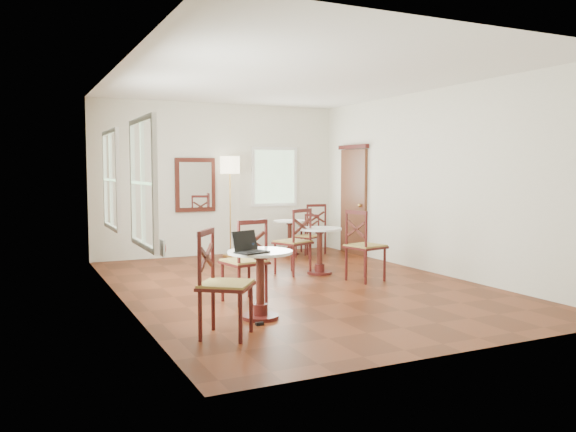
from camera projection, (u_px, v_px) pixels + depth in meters
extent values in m
plane|color=#56230E|center=(297.00, 285.00, 8.57)|extent=(7.00, 7.00, 0.00)
cube|color=silver|center=(219.00, 180.00, 11.60)|extent=(5.00, 0.02, 3.00)
cube|color=silver|center=(467.00, 191.00, 5.30)|extent=(5.00, 0.02, 3.00)
cube|color=silver|center=(120.00, 185.00, 7.38)|extent=(0.02, 7.00, 3.00)
cube|color=silver|center=(434.00, 182.00, 9.52)|extent=(0.02, 7.00, 3.00)
cube|color=white|center=(297.00, 78.00, 8.33)|extent=(5.00, 7.00, 0.02)
cube|color=#582E19|center=(353.00, 202.00, 11.70)|extent=(0.06, 0.90, 2.10)
cube|color=#451411|center=(353.00, 147.00, 11.61)|extent=(0.08, 1.02, 0.08)
sphere|color=#BF8C3F|center=(360.00, 205.00, 11.39)|extent=(0.07, 0.07, 0.07)
cube|color=#441912|center=(195.00, 185.00, 11.36)|extent=(0.80, 0.05, 1.05)
cube|color=white|center=(196.00, 185.00, 11.33)|extent=(0.64, 0.02, 0.88)
cube|color=white|center=(162.00, 248.00, 5.54)|extent=(0.02, 0.16, 0.16)
torus|color=red|center=(164.00, 248.00, 5.55)|extent=(0.02, 0.12, 0.12)
cube|color=white|center=(142.00, 183.00, 6.31)|extent=(0.06, 1.22, 1.42)
cube|color=white|center=(110.00, 180.00, 8.29)|extent=(0.06, 1.22, 1.42)
cube|color=white|center=(274.00, 177.00, 12.08)|extent=(1.02, 0.06, 1.22)
cylinder|color=#451411|center=(260.00, 317.00, 6.65)|extent=(0.42, 0.42, 0.04)
cylinder|color=#451411|center=(260.00, 309.00, 6.64)|extent=(0.17, 0.17, 0.13)
cylinder|color=#441912|center=(260.00, 282.00, 6.61)|extent=(0.10, 0.10, 0.63)
cylinder|color=#451411|center=(260.00, 256.00, 6.59)|extent=(0.15, 0.15, 0.06)
cylinder|color=white|center=(260.00, 252.00, 6.59)|extent=(0.74, 0.74, 0.03)
cylinder|color=#451411|center=(319.00, 272.00, 9.52)|extent=(0.41, 0.41, 0.04)
cylinder|color=#451411|center=(319.00, 267.00, 9.51)|extent=(0.16, 0.16, 0.12)
cylinder|color=#441912|center=(320.00, 249.00, 9.49)|extent=(0.09, 0.09, 0.61)
cylinder|color=#451411|center=(320.00, 232.00, 9.46)|extent=(0.14, 0.14, 0.06)
cylinder|color=white|center=(320.00, 229.00, 9.46)|extent=(0.71, 0.71, 0.03)
cylinder|color=#451411|center=(290.00, 253.00, 11.69)|extent=(0.37, 0.37, 0.04)
cylinder|color=#451411|center=(290.00, 250.00, 11.68)|extent=(0.15, 0.15, 0.11)
cylinder|color=#441912|center=(290.00, 236.00, 11.66)|extent=(0.08, 0.08, 0.56)
cylinder|color=#451411|center=(290.00, 223.00, 11.64)|extent=(0.13, 0.13, 0.06)
cylinder|color=white|center=(290.00, 221.00, 11.64)|extent=(0.65, 0.65, 0.03)
cylinder|color=#451411|center=(249.00, 278.00, 7.74)|extent=(0.04, 0.04, 0.51)
cylinder|color=#451411|center=(266.00, 283.00, 7.42)|extent=(0.04, 0.04, 0.51)
cylinder|color=#451411|center=(223.00, 282.00, 7.50)|extent=(0.04, 0.04, 0.51)
cylinder|color=#451411|center=(239.00, 287.00, 7.18)|extent=(0.04, 0.04, 0.51)
cube|color=#451411|center=(244.00, 263.00, 7.44)|extent=(0.58, 0.58, 0.03)
cube|color=olive|center=(244.00, 261.00, 7.44)|extent=(0.55, 0.55, 0.04)
cylinder|color=#451411|center=(266.00, 242.00, 7.38)|extent=(0.04, 0.04, 0.56)
cylinder|color=#451411|center=(239.00, 244.00, 7.14)|extent=(0.04, 0.04, 0.56)
cube|color=#451411|center=(253.00, 222.00, 7.24)|extent=(0.43, 0.12, 0.06)
cube|color=#441912|center=(253.00, 242.00, 7.26)|extent=(0.36, 0.10, 0.25)
cube|color=#441912|center=(253.00, 242.00, 7.26)|extent=(0.36, 0.10, 0.25)
cylinder|color=#451411|center=(240.00, 318.00, 5.67)|extent=(0.04, 0.04, 0.51)
cylinder|color=#451411|center=(200.00, 316.00, 5.74)|extent=(0.04, 0.04, 0.51)
cylinder|color=#451411|center=(251.00, 308.00, 6.07)|extent=(0.04, 0.04, 0.51)
cylinder|color=#451411|center=(213.00, 306.00, 6.15)|extent=(0.04, 0.04, 0.51)
cube|color=#451411|center=(226.00, 286.00, 5.89)|extent=(0.70, 0.70, 0.03)
cube|color=olive|center=(226.00, 284.00, 5.88)|extent=(0.67, 0.67, 0.05)
cylinder|color=#451411|center=(199.00, 261.00, 5.70)|extent=(0.04, 0.04, 0.57)
cylinder|color=#451411|center=(213.00, 255.00, 6.10)|extent=(0.04, 0.04, 0.57)
cube|color=#451411|center=(206.00, 232.00, 5.88)|extent=(0.29, 0.37, 0.06)
cube|color=#441912|center=(206.00, 257.00, 5.90)|extent=(0.24, 0.32, 0.25)
cube|color=#441912|center=(206.00, 257.00, 5.90)|extent=(0.24, 0.32, 0.25)
cylinder|color=#451411|center=(292.00, 256.00, 9.76)|extent=(0.04, 0.04, 0.51)
cylinder|color=#451411|center=(310.00, 258.00, 9.49)|extent=(0.04, 0.04, 0.51)
cylinder|color=#451411|center=(275.00, 259.00, 9.47)|extent=(0.04, 0.04, 0.51)
cylinder|color=#451411|center=(294.00, 261.00, 9.19)|extent=(0.04, 0.04, 0.51)
cube|color=#451411|center=(293.00, 243.00, 9.46)|extent=(0.64, 0.64, 0.03)
cube|color=olive|center=(293.00, 242.00, 9.45)|extent=(0.61, 0.61, 0.04)
cylinder|color=#451411|center=(310.00, 226.00, 9.45)|extent=(0.04, 0.04, 0.56)
cylinder|color=#451411|center=(294.00, 228.00, 9.15)|extent=(0.04, 0.04, 0.56)
cube|color=#451411|center=(302.00, 211.00, 9.28)|extent=(0.41, 0.19, 0.06)
cube|color=#441912|center=(302.00, 226.00, 9.30)|extent=(0.35, 0.16, 0.25)
cube|color=#441912|center=(302.00, 226.00, 9.30)|extent=(0.35, 0.16, 0.25)
cylinder|color=#451411|center=(385.00, 264.00, 8.86)|extent=(0.04, 0.04, 0.51)
cylinder|color=#451411|center=(366.00, 267.00, 8.61)|extent=(0.04, 0.04, 0.51)
cylinder|color=#451411|center=(365.00, 261.00, 9.18)|extent=(0.04, 0.04, 0.51)
cylinder|color=#451411|center=(346.00, 264.00, 8.93)|extent=(0.04, 0.04, 0.51)
cube|color=#451411|center=(366.00, 247.00, 8.87)|extent=(0.60, 0.60, 0.03)
cube|color=olive|center=(366.00, 246.00, 8.87)|extent=(0.57, 0.57, 0.05)
cylinder|color=#451411|center=(366.00, 231.00, 8.56)|extent=(0.04, 0.04, 0.57)
cylinder|color=#451411|center=(347.00, 229.00, 8.88)|extent=(0.04, 0.04, 0.57)
cube|color=#451411|center=(356.00, 212.00, 8.70)|extent=(0.14, 0.43, 0.06)
cube|color=#441912|center=(356.00, 229.00, 8.72)|extent=(0.11, 0.37, 0.25)
cube|color=#441912|center=(356.00, 229.00, 8.72)|extent=(0.11, 0.37, 0.25)
cylinder|color=#451411|center=(319.00, 240.00, 12.10)|extent=(0.04, 0.04, 0.48)
cylinder|color=#451411|center=(325.00, 242.00, 11.74)|extent=(0.04, 0.04, 0.48)
cylinder|color=#451411|center=(301.00, 241.00, 11.99)|extent=(0.04, 0.04, 0.48)
cylinder|color=#451411|center=(307.00, 243.00, 11.63)|extent=(0.04, 0.04, 0.48)
cube|color=#451411|center=(313.00, 230.00, 11.85)|extent=(0.53, 0.53, 0.03)
cube|color=olive|center=(313.00, 229.00, 11.85)|extent=(0.51, 0.51, 0.04)
cylinder|color=#451411|center=(325.00, 217.00, 11.70)|extent=(0.04, 0.04, 0.53)
cylinder|color=#451411|center=(307.00, 218.00, 11.59)|extent=(0.04, 0.04, 0.53)
cube|color=#451411|center=(316.00, 205.00, 11.63)|extent=(0.40, 0.10, 0.05)
cube|color=#441912|center=(316.00, 217.00, 11.65)|extent=(0.34, 0.08, 0.23)
cube|color=#441912|center=(316.00, 217.00, 11.65)|extent=(0.34, 0.08, 0.23)
cylinder|color=#451411|center=(296.00, 248.00, 11.25)|extent=(0.03, 0.03, 0.39)
cylinder|color=#451411|center=(305.00, 246.00, 11.50)|extent=(0.03, 0.03, 0.39)
cylinder|color=#451411|center=(309.00, 249.00, 11.06)|extent=(0.03, 0.03, 0.39)
cylinder|color=#451411|center=(318.00, 247.00, 11.31)|extent=(0.03, 0.03, 0.39)
cube|color=#451411|center=(307.00, 237.00, 11.27)|extent=(0.51, 0.51, 0.03)
cube|color=olive|center=(307.00, 236.00, 11.26)|extent=(0.49, 0.49, 0.03)
cylinder|color=#451411|center=(305.00, 225.00, 11.47)|extent=(0.03, 0.03, 0.43)
cylinder|color=#451411|center=(319.00, 226.00, 11.28)|extent=(0.03, 0.03, 0.43)
cube|color=#451411|center=(312.00, 215.00, 11.36)|extent=(0.18, 0.31, 0.04)
cube|color=#441912|center=(312.00, 225.00, 11.37)|extent=(0.15, 0.26, 0.19)
cube|color=#441912|center=(312.00, 225.00, 11.37)|extent=(0.15, 0.26, 0.19)
cylinder|color=#BF8C3F|center=(231.00, 255.00, 11.45)|extent=(0.31, 0.31, 0.03)
cylinder|color=#BF8C3F|center=(230.00, 211.00, 11.38)|extent=(0.03, 0.03, 1.79)
cylinder|color=beige|center=(230.00, 165.00, 11.31)|extent=(0.38, 0.38, 0.34)
cube|color=black|center=(252.00, 252.00, 6.39)|extent=(0.39, 0.34, 0.02)
cube|color=black|center=(252.00, 251.00, 6.39)|extent=(0.30, 0.22, 0.00)
cube|color=black|center=(245.00, 241.00, 6.47)|extent=(0.33, 0.18, 0.22)
cube|color=silver|center=(245.00, 241.00, 6.47)|extent=(0.29, 0.15, 0.18)
ellipsoid|color=black|center=(253.00, 251.00, 6.48)|extent=(0.09, 0.07, 0.03)
cylinder|color=black|center=(251.00, 247.00, 6.56)|extent=(0.08, 0.08, 0.09)
torus|color=black|center=(255.00, 247.00, 6.58)|extent=(0.06, 0.01, 0.06)
cylinder|color=white|center=(251.00, 245.00, 6.68)|extent=(0.07, 0.07, 0.11)
cube|color=black|center=(260.00, 324.00, 6.36)|extent=(0.09, 0.05, 0.03)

